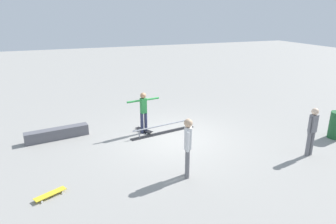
% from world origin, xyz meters
% --- Properties ---
extents(ground_plane, '(60.00, 60.00, 0.00)m').
position_xyz_m(ground_plane, '(0.00, 0.00, 0.00)').
color(ground_plane, gray).
extents(grind_rail, '(2.70, 0.71, 0.34)m').
position_xyz_m(grind_rail, '(0.21, -0.57, 0.15)').
color(grind_rail, black).
rests_on(grind_rail, ground_plane).
extents(skate_ledge, '(2.24, 0.67, 0.40)m').
position_xyz_m(skate_ledge, '(4.02, -1.42, 0.20)').
color(skate_ledge, '#595960').
rests_on(skate_ledge, ground_plane).
extents(skater_main, '(1.28, 0.24, 1.59)m').
position_xyz_m(skater_main, '(0.90, -0.85, 0.92)').
color(skater_main, '#2D3351').
rests_on(skater_main, ground_plane).
extents(skateboard_main, '(0.56, 0.80, 0.09)m').
position_xyz_m(skateboard_main, '(0.88, -0.93, 0.07)').
color(skateboard_main, black).
rests_on(skateboard_main, ground_plane).
extents(bystander_grey_shirt, '(0.36, 0.22, 1.60)m').
position_xyz_m(bystander_grey_shirt, '(-3.55, 2.84, 0.90)').
color(bystander_grey_shirt, slate).
rests_on(bystander_grey_shirt, ground_plane).
extents(bystander_white_shirt, '(0.28, 0.38, 1.72)m').
position_xyz_m(bystander_white_shirt, '(0.66, 2.65, 0.97)').
color(bystander_white_shirt, slate).
rests_on(bystander_white_shirt, ground_plane).
extents(loose_skateboard_yellow, '(0.81, 0.53, 0.09)m').
position_xyz_m(loose_skateboard_yellow, '(4.29, 2.34, 0.07)').
color(loose_skateboard_yellow, yellow).
rests_on(loose_skateboard_yellow, ground_plane).
extents(trash_bin, '(0.51, 0.51, 0.99)m').
position_xyz_m(trash_bin, '(-5.53, 2.09, 0.50)').
color(trash_bin, '#1E592D').
rests_on(trash_bin, ground_plane).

